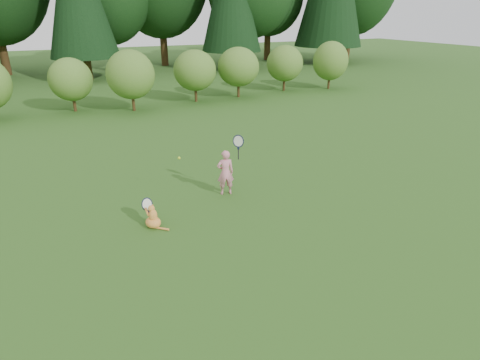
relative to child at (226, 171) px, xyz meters
name	(u,v)px	position (x,y,z in m)	size (l,w,h in m)	color
ground	(247,222)	(-0.18, -1.62, -0.63)	(100.00, 100.00, 0.00)	#274F16
shrub_row	(131,79)	(-0.18, 11.38, 0.77)	(28.00, 3.00, 2.80)	#416F22
child	(226,171)	(0.00, 0.00, 0.00)	(0.66, 0.43, 1.79)	pink
cat	(152,215)	(-2.15, -0.92, -0.35)	(0.52, 0.78, 0.73)	orange
tennis_ball	(179,158)	(-1.11, 0.35, 0.42)	(0.07, 0.07, 0.07)	#A9DA19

